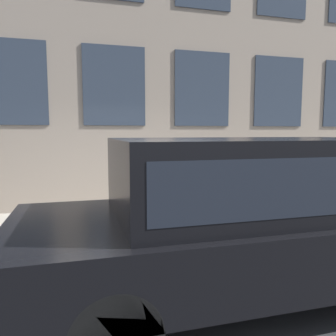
{
  "coord_description": "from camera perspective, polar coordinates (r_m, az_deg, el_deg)",
  "views": [
    {
      "loc": [
        -4.61,
        0.81,
        1.84
      ],
      "look_at": [
        0.77,
        -0.67,
        1.23
      ],
      "focal_mm": 35.0,
      "sensor_mm": 36.0,
      "label": 1
    }
  ],
  "objects": [
    {
      "name": "sidewalk",
      "position": [
        6.3,
        -7.51,
        -10.07
      ],
      "size": [
        2.76,
        60.0,
        0.14
      ],
      "color": "#A8A093",
      "rests_on": "ground_plane"
    },
    {
      "name": "fire_hydrant",
      "position": [
        5.57,
        -2.33,
        -7.0
      ],
      "size": [
        0.32,
        0.44,
        0.81
      ],
      "color": "#2D7260",
      "rests_on": "sidewalk"
    },
    {
      "name": "person",
      "position": [
        5.8,
        2.22,
        -1.35
      ],
      "size": [
        0.37,
        0.25,
        1.54
      ],
      "rotation": [
        0.0,
        0.0,
        0.07
      ],
      "color": "#232328",
      "rests_on": "sidewalk"
    },
    {
      "name": "parked_truck_black_near",
      "position": [
        3.75,
        14.05,
        -6.64
      ],
      "size": [
        1.98,
        4.92,
        1.77
      ],
      "color": "black",
      "rests_on": "ground_plane"
    },
    {
      "name": "ground_plane",
      "position": [
        5.03,
        -5.26,
        -15.19
      ],
      "size": [
        80.0,
        80.0,
        0.0
      ],
      "primitive_type": "plane",
      "color": "#2D2D30"
    }
  ]
}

